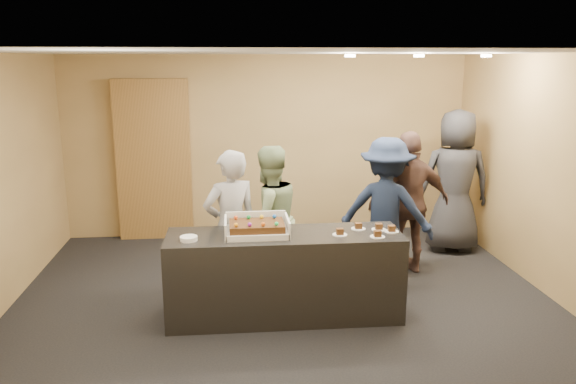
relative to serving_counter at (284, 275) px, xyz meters
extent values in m
plane|color=black|center=(0.04, 0.46, -0.45)|extent=(6.00, 6.00, 0.00)
plane|color=silver|center=(0.04, 0.46, 2.25)|extent=(6.00, 6.00, 0.00)
cube|color=olive|center=(0.04, 2.96, 0.90)|extent=(6.00, 0.04, 2.70)
cube|color=olive|center=(0.04, -2.04, 0.90)|extent=(6.00, 0.04, 2.70)
cube|color=olive|center=(3.04, 0.46, 0.90)|extent=(0.04, 5.00, 2.70)
cube|color=black|center=(0.00, 0.00, 0.00)|extent=(2.41, 0.72, 0.90)
cube|color=brown|center=(-1.65, 2.87, 0.73)|extent=(1.07, 0.15, 2.36)
cube|color=white|center=(-0.28, 0.00, 0.48)|extent=(0.62, 0.44, 0.06)
cube|color=white|center=(-0.59, 0.00, 0.54)|extent=(0.02, 0.44, 0.17)
cube|color=white|center=(0.03, 0.00, 0.54)|extent=(0.02, 0.44, 0.17)
cube|color=white|center=(-0.28, 0.22, 0.54)|extent=(0.62, 0.02, 0.19)
cube|color=#38200C|center=(-0.28, 0.00, 0.54)|extent=(0.55, 0.38, 0.07)
sphere|color=#DC4919|center=(-0.49, 0.13, 0.60)|extent=(0.04, 0.04, 0.04)
sphere|color=#18943B|center=(-0.36, 0.13, 0.60)|extent=(0.04, 0.04, 0.04)
sphere|color=yellow|center=(-0.22, 0.13, 0.60)|extent=(0.04, 0.04, 0.04)
sphere|color=blue|center=(-0.09, 0.13, 0.60)|extent=(0.04, 0.04, 0.04)
sphere|color=orange|center=(-0.49, -0.13, 0.60)|extent=(0.04, 0.04, 0.04)
sphere|color=purple|center=(-0.36, -0.13, 0.60)|extent=(0.04, 0.04, 0.04)
sphere|color=orange|center=(-0.22, -0.13, 0.60)|extent=(0.04, 0.04, 0.04)
sphere|color=#28CC61|center=(-0.09, -0.13, 0.60)|extent=(0.04, 0.04, 0.04)
cylinder|color=white|center=(-0.95, -0.11, 0.47)|extent=(0.17, 0.17, 0.04)
cylinder|color=white|center=(0.55, -0.09, 0.45)|extent=(0.15, 0.15, 0.01)
cube|color=#38200C|center=(0.55, -0.09, 0.49)|extent=(0.07, 0.06, 0.06)
cylinder|color=white|center=(0.79, 0.09, 0.45)|extent=(0.15, 0.15, 0.01)
cube|color=#38200C|center=(0.79, 0.09, 0.49)|extent=(0.07, 0.06, 0.06)
cylinder|color=white|center=(0.92, -0.20, 0.45)|extent=(0.15, 0.15, 0.01)
cube|color=#38200C|center=(0.92, -0.20, 0.49)|extent=(0.07, 0.06, 0.06)
cylinder|color=white|center=(0.99, 0.04, 0.45)|extent=(0.15, 0.15, 0.01)
cube|color=#38200C|center=(0.99, 0.04, 0.49)|extent=(0.07, 0.06, 0.06)
cylinder|color=white|center=(1.10, -0.04, 0.45)|extent=(0.15, 0.15, 0.01)
cube|color=#38200C|center=(1.10, -0.04, 0.49)|extent=(0.07, 0.06, 0.06)
imported|color=#96959A|center=(-0.54, 0.45, 0.40)|extent=(0.73, 0.61, 1.70)
imported|color=gray|center=(-0.11, 0.74, 0.40)|extent=(1.02, 0.94, 1.70)
imported|color=#17213A|center=(1.31, 0.88, 0.42)|extent=(1.30, 1.06, 1.75)
imported|color=brown|center=(1.66, 1.11, 0.44)|extent=(1.09, 0.55, 1.79)
imported|color=#2A2B30|center=(2.55, 1.86, 0.54)|extent=(1.04, 0.75, 1.98)
cylinder|color=#FFEAC6|center=(0.84, 0.96, 2.22)|extent=(0.12, 0.12, 0.03)
cylinder|color=#FFEAC6|center=(1.64, 0.96, 2.22)|extent=(0.12, 0.12, 0.03)
cylinder|color=#FFEAC6|center=(2.44, 0.96, 2.22)|extent=(0.12, 0.12, 0.03)
camera|label=1|loc=(-0.53, -5.42, 2.19)|focal=35.00mm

